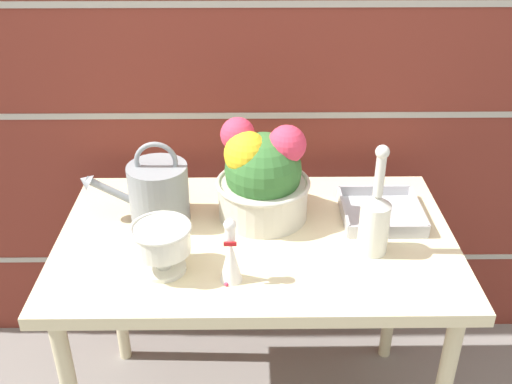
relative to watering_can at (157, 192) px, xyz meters
name	(u,v)px	position (x,y,z in m)	size (l,w,h in m)	color
brick_wall	(254,59)	(0.28, 0.39, 0.27)	(3.60, 0.08, 2.20)	maroon
patio_table	(256,258)	(0.28, -0.09, -0.17)	(1.11, 0.69, 0.74)	beige
watering_can	(157,192)	(0.00, 0.00, 0.00)	(0.32, 0.17, 0.25)	gray
crystal_pedestal_bowl	(162,242)	(0.04, -0.25, 0.00)	(0.16, 0.16, 0.13)	silver
flower_planter	(262,176)	(0.30, 0.01, 0.04)	(0.27, 0.27, 0.30)	beige
glass_decanter	(375,218)	(0.59, -0.17, 0.01)	(0.08, 0.08, 0.31)	silver
figurine_vase	(231,256)	(0.22, -0.29, -0.02)	(0.06, 0.06, 0.18)	white
wire_tray	(381,213)	(0.65, 0.00, -0.08)	(0.23, 0.24, 0.04)	#B7B7BC
fallen_petal	(227,284)	(0.21, -0.32, -0.09)	(0.01, 0.01, 0.01)	#E03856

